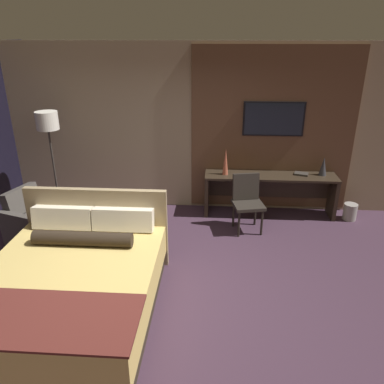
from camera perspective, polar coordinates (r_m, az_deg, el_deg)
ground_plane at (r=4.66m, az=-3.98°, el=-15.36°), size 16.00×16.00×0.00m
wall_back_tv_panel at (r=6.40m, az=0.80°, el=9.49°), size 7.20×0.09×2.80m
bed at (r=4.41m, az=-17.83°, el=-13.58°), size 1.85×2.23×1.07m
desk at (r=6.48m, az=11.72°, el=0.86°), size 2.19×0.47×0.72m
tv at (r=6.34m, az=12.33°, el=10.83°), size 0.99×0.04×0.56m
desk_chair at (r=5.89m, az=8.38°, el=-0.84°), size 0.53×0.53×0.89m
armchair_by_window at (r=6.05m, az=-22.21°, el=-4.44°), size 0.96×0.98×0.81m
floor_lamp at (r=6.30m, az=-21.04°, el=8.83°), size 0.34×0.34×1.80m
vase_tall at (r=6.22m, az=5.13°, el=4.63°), size 0.10×0.10×0.44m
vase_short at (r=6.55m, az=19.38°, el=3.74°), size 0.13×0.13×0.31m
book at (r=6.50m, az=16.31°, el=2.68°), size 0.26×0.21×0.03m
waste_bin at (r=6.81m, az=22.94°, el=-2.79°), size 0.22×0.22×0.28m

